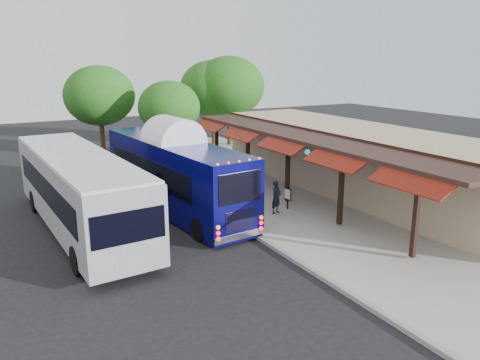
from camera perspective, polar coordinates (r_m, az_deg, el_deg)
ground at (r=18.94m, az=3.19°, el=-7.91°), size 90.00×90.00×0.00m
sidewalk at (r=24.71m, az=8.05°, el=-2.41°), size 10.00×40.00×0.15m
curb at (r=22.19m, az=-2.23°, el=-4.25°), size 0.20×40.00×0.16m
station_shelter at (r=26.41m, az=14.06°, el=2.37°), size 8.15×20.00×3.60m
coach_bus at (r=22.91m, az=-7.99°, el=1.11°), size 3.41×11.52×3.63m
city_bus at (r=21.10m, az=-19.08°, el=-1.00°), size 3.47×12.67×3.37m
ped_a at (r=22.01m, az=4.44°, el=-2.10°), size 0.67×0.55×1.57m
ped_b at (r=23.91m, az=-0.14°, el=-0.54°), size 0.84×0.67×1.69m
ped_c at (r=23.95m, az=-2.41°, el=-0.34°), size 1.09×0.46×1.85m
ped_d at (r=31.39m, az=-7.81°, el=3.06°), size 1.29×0.96×1.78m
sign_board at (r=22.66m, az=5.84°, el=-1.84°), size 0.10×0.48×1.05m
tree_left at (r=34.43m, az=-8.63°, el=8.74°), size 4.48×4.48×5.74m
tree_mid at (r=39.76m, az=-3.31°, el=11.01°), size 5.58×5.58×7.15m
tree_right at (r=39.39m, az=-1.34°, el=11.32°), size 5.84×5.84×7.48m
tree_far at (r=37.28m, az=-16.76°, el=9.80°), size 5.29×5.29×6.77m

